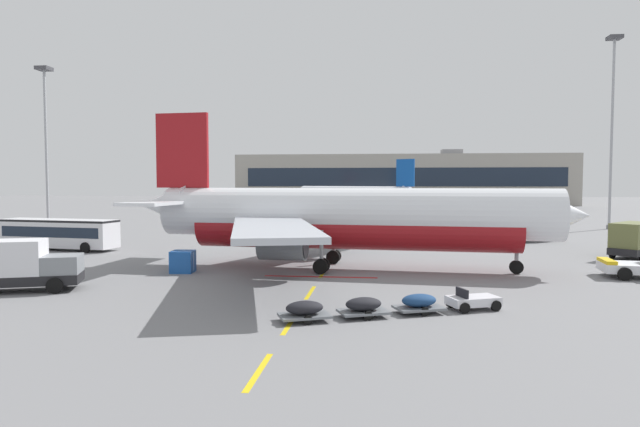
{
  "coord_description": "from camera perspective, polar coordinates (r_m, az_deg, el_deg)",
  "views": [
    {
      "loc": [
        22.29,
        -16.26,
        6.67
      ],
      "look_at": [
        16.9,
        31.35,
        3.92
      ],
      "focal_mm": 31.02,
      "sensor_mm": 36.0,
      "label": 1
    }
  ],
  "objects": [
    {
      "name": "terminal_satellite",
      "position": [
        167.94,
        8.43,
        3.47
      ],
      "size": [
        97.38,
        19.49,
        16.24
      ],
      "color": "#9E998E",
      "rests_on": "ground"
    },
    {
      "name": "ground",
      "position": [
        59.35,
        23.82,
        -3.45
      ],
      "size": [
        400.0,
        400.0,
        0.0
      ],
      "primitive_type": "plane",
      "color": "slate"
    },
    {
      "name": "ground_power_truck",
      "position": [
        38.45,
        -28.94,
        -4.64
      ],
      "size": [
        7.4,
        4.58,
        3.14
      ],
      "color": "black",
      "rests_on": "ground"
    },
    {
      "name": "apron_light_mast_near",
      "position": [
        86.43,
        -26.45,
        7.93
      ],
      "size": [
        1.8,
        1.8,
        22.55
      ],
      "color": "slate",
      "rests_on": "ground"
    },
    {
      "name": "fuel_service_truck",
      "position": [
        55.87,
        29.87,
        -2.32
      ],
      "size": [
        6.5,
        6.78,
        3.14
      ],
      "color": "black",
      "rests_on": "ground"
    },
    {
      "name": "catering_truck",
      "position": [
        65.97,
        20.47,
        -1.29
      ],
      "size": [
        7.36,
        5.1,
        3.14
      ],
      "color": "black",
      "rests_on": "ground"
    },
    {
      "name": "uld_cargo_container",
      "position": [
        42.07,
        -13.97,
        -4.84
      ],
      "size": [
        1.7,
        1.67,
        1.6
      ],
      "color": "#194C9E",
      "rests_on": "ground"
    },
    {
      "name": "apron_shuttle_bus",
      "position": [
        59.99,
        -25.33,
        -1.74
      ],
      "size": [
        12.29,
        4.51,
        3.0
      ],
      "color": "silver",
      "rests_on": "ground"
    },
    {
      "name": "airliner_mid_left",
      "position": [
        120.14,
        3.62,
        1.84
      ],
      "size": [
        30.06,
        28.19,
        11.3
      ],
      "color": "silver",
      "rests_on": "ground"
    },
    {
      "name": "baggage_train",
      "position": [
        28.23,
        7.46,
        -9.3
      ],
      "size": [
        11.28,
        5.79,
        1.14
      ],
      "color": "silver",
      "rests_on": "ground"
    },
    {
      "name": "apron_paint_markings",
      "position": [
        54.63,
        1.91,
        -3.73
      ],
      "size": [
        8.0,
        94.9,
        0.01
      ],
      "color": "yellow",
      "rests_on": "ground"
    },
    {
      "name": "apron_light_mast_far",
      "position": [
        88.67,
        27.94,
        9.34
      ],
      "size": [
        1.8,
        1.8,
        26.97
      ],
      "color": "slate",
      "rests_on": "ground"
    },
    {
      "name": "airliner_foreground",
      "position": [
        42.32,
        2.72,
        -0.41
      ],
      "size": [
        34.82,
        34.5,
        12.2
      ],
      "color": "white",
      "rests_on": "ground"
    }
  ]
}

